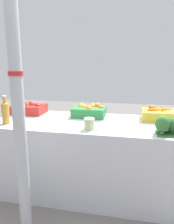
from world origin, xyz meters
name	(u,v)px	position (x,y,z in m)	size (l,w,h in m)	color
ground_plane	(87,189)	(0.00, 0.00, 0.00)	(10.00, 10.00, 0.00)	slate
market_table	(87,156)	(0.00, 0.00, 0.38)	(1.90, 0.78, 0.76)	silver
support_pole	(17,90)	(-0.37, -0.67, 1.16)	(0.10, 0.10, 2.31)	#B7BABF
apple_crate	(30,108)	(-0.72, 0.22, 0.82)	(0.35, 0.27, 0.14)	red
orange_crate	(89,111)	(-0.02, 0.23, 0.82)	(0.35, 0.27, 0.14)	#2D8442
carrot_crate	(160,115)	(0.72, 0.22, 0.81)	(0.35, 0.28, 0.13)	gold
broccoli_pile	(167,125)	(0.73, -0.23, 0.83)	(0.24, 0.20, 0.16)	#2D602D
juice_bottle_amber	(5,112)	(-0.76, -0.23, 0.87)	(0.07, 0.07, 0.28)	gold
pickle_jar	(89,124)	(0.07, -0.24, 0.81)	(0.10, 0.10, 0.10)	#B2C684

